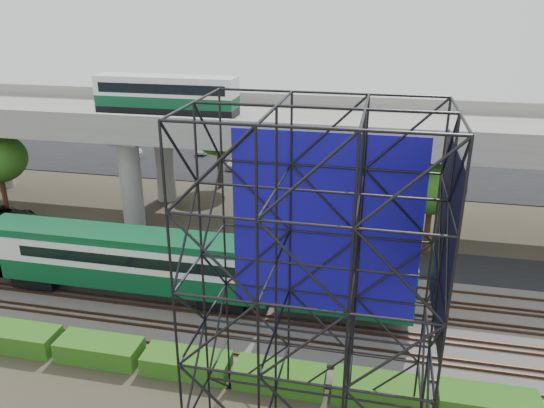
# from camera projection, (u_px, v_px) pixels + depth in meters

# --- Properties ---
(ground) EXTENTS (140.00, 140.00, 0.00)m
(ground) POSITION_uv_depth(u_px,v_px,m) (197.00, 323.00, 32.15)
(ground) COLOR #474233
(ground) RESTS_ON ground
(ballast_bed) EXTENTS (90.00, 12.00, 0.20)m
(ballast_bed) POSITION_uv_depth(u_px,v_px,m) (207.00, 304.00, 33.94)
(ballast_bed) COLOR slate
(ballast_bed) RESTS_ON ground
(service_road) EXTENTS (90.00, 5.00, 0.08)m
(service_road) POSITION_uv_depth(u_px,v_px,m) (242.00, 248.00, 41.70)
(service_road) COLOR black
(service_road) RESTS_ON ground
(parking_lot) EXTENTS (90.00, 18.00, 0.08)m
(parking_lot) POSITION_uv_depth(u_px,v_px,m) (294.00, 163.00, 63.09)
(parking_lot) COLOR black
(parking_lot) RESTS_ON ground
(harbor_water) EXTENTS (140.00, 40.00, 0.03)m
(harbor_water) POSITION_uv_depth(u_px,v_px,m) (318.00, 123.00, 83.12)
(harbor_water) COLOR #496778
(harbor_water) RESTS_ON ground
(rail_tracks) EXTENTS (90.00, 9.52, 0.16)m
(rail_tracks) POSITION_uv_depth(u_px,v_px,m) (207.00, 302.00, 33.87)
(rail_tracks) COLOR #472D1E
(rail_tracks) RESTS_ON ballast_bed
(commuter_train) EXTENTS (29.30, 3.06, 4.30)m
(commuter_train) POSITION_uv_depth(u_px,v_px,m) (157.00, 261.00, 33.55)
(commuter_train) COLOR black
(commuter_train) RESTS_ON rail_tracks
(overpass) EXTENTS (80.00, 12.00, 12.40)m
(overpass) POSITION_uv_depth(u_px,v_px,m) (251.00, 130.00, 43.83)
(overpass) COLOR #9E9B93
(overpass) RESTS_ON ground
(scaffold_tower) EXTENTS (9.36, 6.36, 15.00)m
(scaffold_tower) POSITION_uv_depth(u_px,v_px,m) (314.00, 301.00, 20.58)
(scaffold_tower) COLOR black
(scaffold_tower) RESTS_ON ground
(hedge_strip) EXTENTS (34.60, 1.80, 1.20)m
(hedge_strip) POSITION_uv_depth(u_px,v_px,m) (187.00, 362.00, 27.84)
(hedge_strip) COLOR #265212
(hedge_strip) RESTS_ON ground
(trees) EXTENTS (40.94, 16.94, 7.69)m
(trees) POSITION_uv_depth(u_px,v_px,m) (206.00, 157.00, 45.75)
(trees) COLOR #382314
(trees) RESTS_ON ground
(suv) EXTENTS (5.88, 3.10, 1.58)m
(suv) POSITION_uv_depth(u_px,v_px,m) (2.00, 216.00, 45.62)
(suv) COLOR black
(suv) RESTS_ON service_road
(parked_cars) EXTENTS (39.14, 9.66, 1.30)m
(parked_cars) POSITION_uv_depth(u_px,v_px,m) (301.00, 158.00, 62.45)
(parked_cars) COLOR white
(parked_cars) RESTS_ON parking_lot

